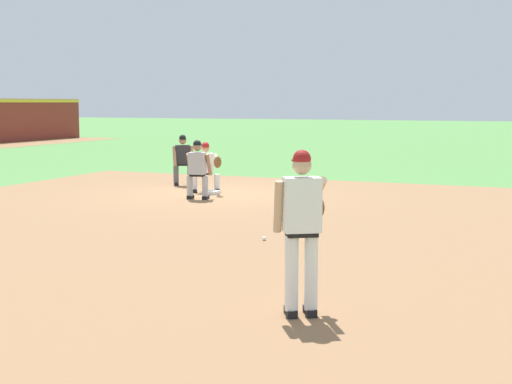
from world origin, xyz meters
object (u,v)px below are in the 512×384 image
(umpire, at_px, (183,158))
(pitcher, at_px, (302,222))
(first_base_bag, at_px, (211,192))
(baserunner, at_px, (197,167))
(baseball, at_px, (264,239))
(first_baseman, at_px, (207,165))

(umpire, bearing_deg, pitcher, -145.88)
(first_base_bag, xyz_separation_m, pitcher, (-9.20, -5.62, 1.01))
(umpire, bearing_deg, baserunner, -144.97)
(baserunner, bearing_deg, baseball, -140.99)
(first_base_bag, relative_size, baserunner, 0.26)
(baserunner, bearing_deg, pitcher, -146.15)
(pitcher, relative_size, baserunner, 1.27)
(pitcher, distance_m, baserunner, 9.87)
(pitcher, bearing_deg, first_baseman, 31.84)
(baseball, bearing_deg, baserunner, 39.01)
(first_base_bag, relative_size, baseball, 5.14)
(first_base_bag, distance_m, baseball, 6.42)
(first_base_bag, height_order, baseball, first_base_bag)
(first_base_bag, bearing_deg, baserunner, -172.93)
(first_baseman, height_order, umpire, umpire)
(baserunner, distance_m, umpire, 3.03)
(first_baseman, xyz_separation_m, umpire, (1.22, 1.36, 0.06))
(first_base_bag, distance_m, baserunner, 1.26)
(pitcher, relative_size, umpire, 1.27)
(baseball, height_order, pitcher, pitcher)
(first_base_bag, height_order, first_baseman, first_baseman)
(umpire, bearing_deg, first_base_bag, -132.45)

